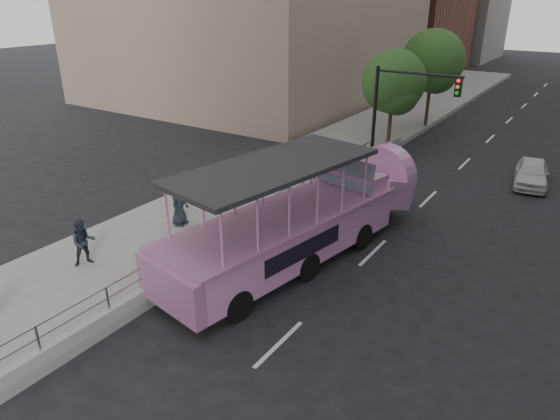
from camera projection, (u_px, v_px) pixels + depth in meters
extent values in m
plane|color=black|center=(288.00, 297.00, 15.06)|extent=(160.00, 160.00, 0.00)
cube|color=gray|center=(299.00, 169.00, 25.55)|extent=(5.50, 80.00, 0.30)
cube|color=#B0B0AA|center=(245.00, 233.00, 17.97)|extent=(0.24, 30.00, 0.36)
cylinder|color=#B2B1B6|center=(38.00, 338.00, 11.65)|extent=(0.07, 0.07, 0.70)
cylinder|color=#B2B1B6|center=(107.00, 298.00, 13.18)|extent=(0.07, 0.07, 0.70)
cylinder|color=#B2B1B6|center=(163.00, 266.00, 14.71)|extent=(0.07, 0.07, 0.70)
cylinder|color=#B2B1B6|center=(208.00, 241.00, 16.23)|extent=(0.07, 0.07, 0.70)
cylinder|color=#B2B1B6|center=(245.00, 219.00, 17.76)|extent=(0.07, 0.07, 0.70)
cylinder|color=#B2B1B6|center=(276.00, 202.00, 19.29)|extent=(0.07, 0.07, 0.70)
cylinder|color=#B2B1B6|center=(303.00, 186.00, 20.82)|extent=(0.07, 0.07, 0.70)
cylinder|color=#B2B1B6|center=(326.00, 173.00, 22.35)|extent=(0.07, 0.07, 0.70)
cylinder|color=#B2B1B6|center=(346.00, 162.00, 23.87)|extent=(0.07, 0.07, 0.70)
cylinder|color=#B2B1B6|center=(364.00, 151.00, 25.40)|extent=(0.07, 0.07, 0.70)
cylinder|color=#B2B1B6|center=(245.00, 219.00, 17.76)|extent=(0.06, 22.00, 0.06)
cylinder|color=#B2B1B6|center=(245.00, 211.00, 17.63)|extent=(0.06, 22.00, 0.06)
cylinder|color=black|center=(186.00, 275.00, 15.29)|extent=(0.53, 1.00, 0.95)
cylinder|color=black|center=(236.00, 305.00, 13.82)|extent=(0.53, 1.00, 0.95)
cylinder|color=black|center=(255.00, 243.00, 17.26)|extent=(0.53, 1.00, 0.95)
cylinder|color=black|center=(306.00, 266.00, 15.79)|extent=(0.53, 1.00, 0.95)
cylinder|color=black|center=(311.00, 217.00, 19.22)|extent=(0.53, 1.00, 0.95)
cylinder|color=black|center=(360.00, 236.00, 17.75)|extent=(0.53, 1.00, 0.95)
cube|color=#BE78AB|center=(284.00, 235.00, 16.42)|extent=(4.11, 9.00, 1.32)
cube|color=#BE78AB|center=(372.00, 188.00, 19.68)|extent=(2.94, 2.66, 1.65)
cylinder|color=#BE78AB|center=(385.00, 175.00, 20.15)|extent=(2.57, 1.16, 2.48)
cube|color=#9B5A84|center=(170.00, 289.00, 13.44)|extent=(2.67, 0.83, 1.32)
cube|color=#9B5A84|center=(284.00, 215.00, 16.13)|extent=(4.29, 9.33, 0.13)
cube|color=black|center=(275.00, 166.00, 15.14)|extent=(3.97, 7.36, 0.15)
cube|color=gray|center=(345.00, 173.00, 18.02)|extent=(2.43, 0.63, 1.11)
cube|color=#BE78AB|center=(352.00, 178.00, 18.46)|extent=(2.47, 1.45, 0.53)
imported|color=silver|center=(532.00, 173.00, 23.59)|extent=(1.90, 3.74, 1.22)
imported|color=#20252F|center=(83.00, 242.00, 15.99)|extent=(0.88, 0.94, 1.55)
imported|color=#20252F|center=(179.00, 203.00, 18.74)|extent=(0.74, 0.95, 1.73)
cylinder|color=black|center=(315.00, 177.00, 21.26)|extent=(0.08, 0.08, 2.42)
cube|color=#0B1652|center=(315.00, 154.00, 20.86)|extent=(0.12, 0.60, 0.87)
cube|color=silver|center=(316.00, 154.00, 20.84)|extent=(0.07, 0.38, 0.53)
cylinder|color=black|center=(374.00, 119.00, 25.04)|extent=(0.18, 0.18, 5.20)
cylinder|color=black|center=(418.00, 73.00, 23.07)|extent=(4.20, 0.12, 0.12)
cube|color=black|center=(458.00, 87.00, 22.28)|extent=(0.28, 0.22, 0.85)
sphere|color=red|center=(459.00, 81.00, 22.07)|extent=(0.16, 0.16, 0.16)
cylinder|color=#3E2C1C|center=(390.00, 125.00, 28.39)|extent=(0.22, 0.22, 3.08)
sphere|color=#2F5120|center=(393.00, 81.00, 27.42)|extent=(3.52, 3.52, 3.52)
sphere|color=#2F5120|center=(397.00, 93.00, 27.21)|extent=(2.42, 2.42, 2.42)
cylinder|color=#3E2C1C|center=(428.00, 104.00, 32.79)|extent=(0.22, 0.22, 3.47)
sphere|color=#2F5120|center=(433.00, 61.00, 31.71)|extent=(3.97, 3.97, 3.97)
sphere|color=#2F5120|center=(436.00, 72.00, 31.52)|extent=(2.73, 2.73, 2.73)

